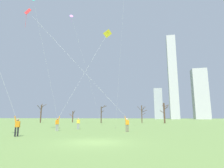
% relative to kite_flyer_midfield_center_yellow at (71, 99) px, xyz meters
% --- Properties ---
extents(ground_plane, '(400.00, 400.00, 0.00)m').
position_rel_kite_flyer_midfield_center_yellow_xyz_m(ground_plane, '(6.61, -10.09, -4.17)').
color(ground_plane, '#5B7A3D').
extents(kite_flyer_midfield_center_yellow, '(6.23, 5.58, 15.86)m').
position_rel_kite_flyer_midfield_center_yellow_xyz_m(kite_flyer_midfield_center_yellow, '(0.00, 0.00, 0.00)').
color(kite_flyer_midfield_center_yellow, gray).
rests_on(kite_flyer_midfield_center_yellow, ground).
extents(kite_flyer_far_back_orange, '(3.72, 3.26, 12.24)m').
position_rel_kite_flyer_midfield_center_yellow_xyz_m(kite_flyer_far_back_orange, '(-1.88, -8.42, -1.89)').
color(kite_flyer_far_back_orange, black).
rests_on(kite_flyer_far_back_orange, ground).
extents(kite_flyer_midfield_right_red, '(14.16, 2.95, 16.78)m').
position_rel_kite_flyer_midfield_center_yellow_xyz_m(kite_flyer_midfield_right_red, '(4.63, -1.22, 0.32)').
color(kite_flyer_midfield_right_red, '#726656').
rests_on(kite_flyer_midfield_right_red, ground).
extents(bystander_strolling_midfield, '(0.51, 0.22, 1.62)m').
position_rel_kite_flyer_midfield_center_yellow_xyz_m(bystander_strolling_midfield, '(0.13, 2.53, -3.27)').
color(bystander_strolling_midfield, gray).
rests_on(bystander_strolling_midfield, ground).
extents(distant_kite_high_overhead_teal, '(4.06, 4.08, 20.55)m').
position_rel_kite_flyer_midfield_center_yellow_xyz_m(distant_kite_high_overhead_teal, '(-6.42, 0.29, 12.82)').
color(distant_kite_high_overhead_teal, teal).
rests_on(distant_kite_high_overhead_teal, ground).
extents(distant_kite_drifting_left_purple, '(6.43, 5.00, 24.33)m').
position_rel_kite_flyer_midfield_center_yellow_xyz_m(distant_kite_drifting_left_purple, '(-5.25, 11.97, 16.74)').
color(distant_kite_drifting_left_purple, purple).
rests_on(distant_kite_drifting_left_purple, ground).
extents(bare_tree_leftmost, '(1.50, 2.03, 5.18)m').
position_rel_kite_flyer_midfield_center_yellow_xyz_m(bare_tree_leftmost, '(-3.49, 28.42, -1.49)').
color(bare_tree_leftmost, '#423326').
rests_on(bare_tree_leftmost, ground).
extents(bare_tree_far_right_edge, '(2.92, 1.65, 5.08)m').
position_rel_kite_flyer_midfield_center_yellow_xyz_m(bare_tree_far_right_edge, '(7.96, 31.27, -1.40)').
color(bare_tree_far_right_edge, '#4C3828').
rests_on(bare_tree_far_right_edge, ground).
extents(bare_tree_rightmost, '(2.31, 3.13, 5.94)m').
position_rel_kite_flyer_midfield_center_yellow_xyz_m(bare_tree_rightmost, '(-23.08, 28.43, -1.10)').
color(bare_tree_rightmost, '#4C3828').
rests_on(bare_tree_rightmost, ground).
extents(bare_tree_right_of_center, '(2.61, 2.40, 5.63)m').
position_rel_kite_flyer_midfield_center_yellow_xyz_m(bare_tree_right_of_center, '(14.18, 30.37, -1.04)').
color(bare_tree_right_of_center, '#4C3828').
rests_on(bare_tree_right_of_center, ground).
extents(bare_tree_center, '(2.49, 1.70, 3.83)m').
position_rel_kite_flyer_midfield_center_yellow_xyz_m(bare_tree_center, '(-14.31, 32.58, -2.22)').
color(bare_tree_center, '#4C3828').
rests_on(bare_tree_center, ground).
extents(skyline_wide_slab, '(10.64, 8.87, 38.27)m').
position_rel_kite_flyer_midfield_center_yellow_xyz_m(skyline_wide_slab, '(47.51, 125.82, 14.96)').
color(skyline_wide_slab, '#B2B2B7').
rests_on(skyline_wide_slab, ground).
extents(skyline_slender_spire, '(6.79, 6.64, 67.40)m').
position_rel_kite_flyer_midfield_center_yellow_xyz_m(skyline_slender_spire, '(28.15, 125.59, 29.53)').
color(skyline_slender_spire, '#B2B2B7').
rests_on(skyline_slender_spire, ground).
extents(skyline_mid_tower_right, '(6.85, 5.03, 25.71)m').
position_rel_kite_flyer_midfield_center_yellow_xyz_m(skyline_mid_tower_right, '(16.46, 135.74, 8.68)').
color(skyline_mid_tower_right, '#9EA3AD').
rests_on(skyline_mid_tower_right, ground).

